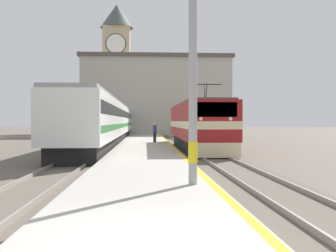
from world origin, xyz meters
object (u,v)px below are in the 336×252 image
object	(u,v)px
catenary_mast	(197,39)
clock_tower	(117,64)
passenger_train	(108,122)
locomotive_train	(198,125)
person_on_platform	(155,132)

from	to	relation	value
catenary_mast	clock_tower	size ratio (longest dim) A/B	0.35
passenger_train	clock_tower	size ratio (longest dim) A/B	1.66
catenary_mast	clock_tower	distance (m)	61.42
locomotive_train	passenger_train	xyz separation A→B (m)	(-7.16, 8.39, 0.26)
locomotive_train	catenary_mast	size ratio (longest dim) A/B	1.78
passenger_train	person_on_platform	xyz separation A→B (m)	(4.21, -3.15, -0.87)
catenary_mast	person_on_platform	xyz separation A→B (m)	(-0.64, 22.11, -3.23)
passenger_train	catenary_mast	world-z (taller)	catenary_mast
catenary_mast	clock_tower	xyz separation A→B (m)	(-6.54, 60.53, 8.10)
passenger_train	person_on_platform	bearing A→B (deg)	-36.82
clock_tower	catenary_mast	bearing A→B (deg)	-83.84
passenger_train	clock_tower	xyz separation A→B (m)	(-1.69, 35.27, 10.46)
passenger_train	person_on_platform	world-z (taller)	passenger_train
person_on_platform	clock_tower	size ratio (longest dim) A/B	0.07
clock_tower	passenger_train	bearing A→B (deg)	-87.26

